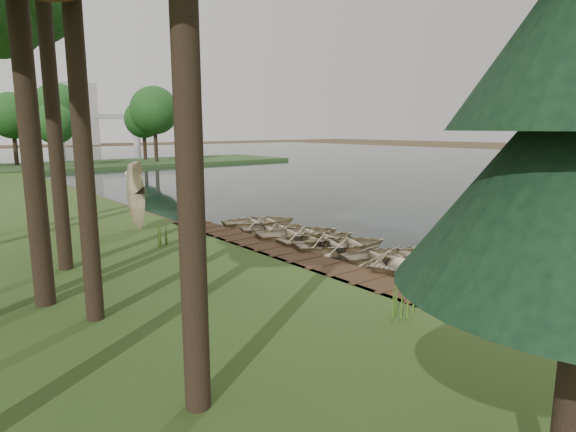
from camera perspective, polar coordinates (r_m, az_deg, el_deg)
ground at (r=18.89m, az=3.67°, el=-4.53°), size 300.00×300.00×0.00m
water at (r=54.17m, az=12.98°, el=4.99°), size 130.00×200.00×0.05m
boardwalk at (r=17.85m, az=-0.14°, el=-4.90°), size 1.60×16.00×0.30m
peninsula at (r=66.80m, az=-20.98°, el=5.71°), size 50.00×14.00×0.45m
far_trees at (r=65.72m, az=-24.14°, el=10.85°), size 45.60×5.60×8.80m
bridge at (r=135.74m, az=-28.70°, el=10.05°), size 95.90×4.00×8.60m
building_a at (r=159.25m, az=-23.72°, el=10.99°), size 10.00×8.00×18.00m
rowboat_0 at (r=15.51m, az=23.00°, el=-7.17°), size 3.82×3.15×0.69m
rowboat_1 at (r=16.25m, az=19.96°, el=-6.26°), size 3.65×3.08×0.64m
rowboat_2 at (r=17.25m, az=14.39°, el=-4.71°), size 4.52×3.70×0.82m
rowboat_3 at (r=17.83m, az=11.24°, el=-4.37°), size 3.69×3.17×0.64m
rowboat_4 at (r=19.00m, az=6.36°, el=-3.12°), size 4.50×3.92×0.78m
rowboat_5 at (r=20.00m, az=3.62°, el=-2.46°), size 3.93×3.13×0.73m
rowboat_6 at (r=20.84m, az=1.32°, el=-1.86°), size 4.39×3.70×0.78m
rowboat_7 at (r=22.31m, az=-1.76°, el=-1.25°), size 3.51×2.98×0.62m
rowboat_8 at (r=23.53m, az=-3.36°, el=-0.48°), size 4.27×3.61×0.75m
stored_rowboat at (r=22.71m, az=-17.16°, el=-0.83°), size 3.24×2.41×0.64m
tree_6 at (r=25.44m, az=-29.23°, el=19.68°), size 3.97×3.97×11.05m
reeds_0 at (r=12.14m, az=13.68°, el=-9.32°), size 0.60×0.60×1.04m
reeds_1 at (r=17.62m, az=-11.29°, el=-3.02°), size 0.60×0.60×1.06m
reeds_2 at (r=19.58m, az=-15.05°, el=-1.82°), size 0.60×0.60×1.07m
reeds_3 at (r=21.93m, az=-11.65°, el=-0.49°), size 0.60×0.60×1.00m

